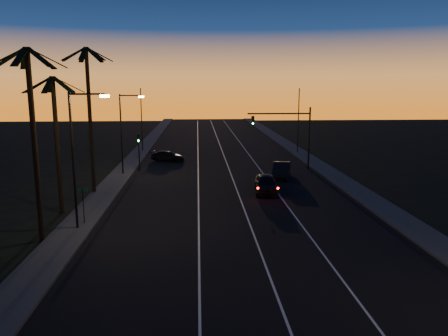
{
  "coord_description": "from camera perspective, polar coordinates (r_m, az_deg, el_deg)",
  "views": [
    {
      "loc": [
        -2.99,
        -8.08,
        9.39
      ],
      "look_at": [
        -1.06,
        24.06,
        3.27
      ],
      "focal_mm": 35.0,
      "sensor_mm": 36.0,
      "label": 1
    }
  ],
  "objects": [
    {
      "name": "right_car",
      "position": [
        45.29,
        7.51,
        -0.27
      ],
      "size": [
        2.84,
        5.03,
        1.57
      ],
      "color": "black",
      "rests_on": "road"
    },
    {
      "name": "lead_car",
      "position": [
        38.77,
        5.51,
        -2.05
      ],
      "size": [
        2.4,
        5.5,
        1.63
      ],
      "color": "black",
      "rests_on": "road"
    },
    {
      "name": "lane_stripe_left",
      "position": [
        39.22,
        -3.36,
        -3.08
      ],
      "size": [
        0.12,
        160.0,
        0.01
      ],
      "primitive_type": "cube",
      "color": "silver",
      "rests_on": "road"
    },
    {
      "name": "far_pole_right",
      "position": [
        61.88,
        9.69,
        6.08
      ],
      "size": [
        0.14,
        0.14,
        9.0
      ],
      "primitive_type": "cylinder",
      "color": "black",
      "rests_on": "ground"
    },
    {
      "name": "palm_far",
      "position": [
        39.22,
        -17.18,
        7.69
      ],
      "size": [
        4.25,
        4.16,
        12.53
      ],
      "color": "black",
      "rests_on": "ground"
    },
    {
      "name": "cross_car",
      "position": [
        55.25,
        -7.34,
        1.56
      ],
      "size": [
        4.64,
        3.19,
        1.25
      ],
      "color": "black",
      "rests_on": "road"
    },
    {
      "name": "palm_mid",
      "position": [
        33.81,
        -21.08,
        4.72
      ],
      "size": [
        4.25,
        4.16,
        10.03
      ],
      "color": "black",
      "rests_on": "ground"
    },
    {
      "name": "road",
      "position": [
        39.33,
        1.02,
        -3.04
      ],
      "size": [
        20.0,
        170.0,
        0.01
      ],
      "primitive_type": "cube",
      "color": "black",
      "rests_on": "ground"
    },
    {
      "name": "palm_near",
      "position": [
        27.89,
        -23.68,
        5.09
      ],
      "size": [
        4.25,
        4.16,
        11.53
      ],
      "color": "black",
      "rests_on": "ground"
    },
    {
      "name": "signal_post",
      "position": [
        48.93,
        -11.07,
        2.93
      ],
      "size": [
        0.28,
        0.37,
        4.2
      ],
      "color": "black",
      "rests_on": "ground"
    },
    {
      "name": "sidewalk_right",
      "position": [
        41.69,
        16.57,
        -2.6
      ],
      "size": [
        2.4,
        170.0,
        0.16
      ],
      "primitive_type": "cube",
      "color": "#363634",
      "rests_on": "ground"
    },
    {
      "name": "sidewalk_left",
      "position": [
        40.05,
        -15.2,
        -3.06
      ],
      "size": [
        2.4,
        170.0,
        0.16
      ],
      "primitive_type": "cube",
      "color": "#363634",
      "rests_on": "ground"
    },
    {
      "name": "street_sign",
      "position": [
        31.09,
        -17.93,
        -4.18
      ],
      "size": [
        0.7,
        0.06,
        2.6
      ],
      "color": "black",
      "rests_on": "ground"
    },
    {
      "name": "lane_stripe_mid",
      "position": [
        39.37,
        1.74,
        -3.01
      ],
      "size": [
        0.12,
        160.0,
        0.01
      ],
      "primitive_type": "cube",
      "color": "silver",
      "rests_on": "road"
    },
    {
      "name": "signal_mast",
      "position": [
        49.34,
        8.45,
        5.29
      ],
      "size": [
        7.1,
        0.41,
        7.0
      ],
      "color": "black",
      "rests_on": "ground"
    },
    {
      "name": "streetlight_left_near",
      "position": [
        29.4,
        -18.63,
        2.24
      ],
      "size": [
        2.55,
        0.26,
        9.0
      ],
      "color": "black",
      "rests_on": "ground"
    },
    {
      "name": "far_pole_left",
      "position": [
        63.77,
        -10.72,
        6.18
      ],
      "size": [
        0.14,
        0.14,
        9.0
      ],
      "primitive_type": "cylinder",
      "color": "black",
      "rests_on": "ground"
    },
    {
      "name": "streetlight_left_far",
      "position": [
        46.92,
        -12.93,
        5.2
      ],
      "size": [
        2.55,
        0.26,
        8.5
      ],
      "color": "black",
      "rests_on": "ground"
    },
    {
      "name": "lane_stripe_right",
      "position": [
        39.83,
        6.77,
        -2.92
      ],
      "size": [
        0.12,
        160.0,
        0.01
      ],
      "primitive_type": "cube",
      "color": "silver",
      "rests_on": "road"
    }
  ]
}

